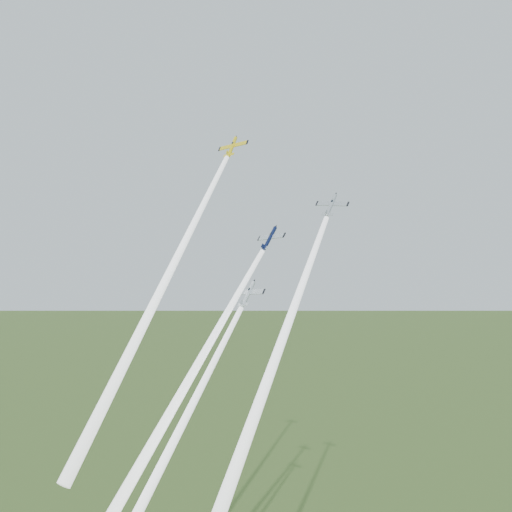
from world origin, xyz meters
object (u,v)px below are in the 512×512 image
(plane_yellow, at_px, (232,147))
(plane_silver_low, at_px, (248,294))
(plane_silver_right, at_px, (331,205))
(plane_navy, at_px, (270,238))

(plane_yellow, relative_size, plane_silver_low, 1.05)
(plane_silver_right, bearing_deg, plane_navy, -174.49)
(plane_yellow, xyz_separation_m, plane_silver_right, (23.96, -5.76, -13.33))
(plane_yellow, xyz_separation_m, plane_navy, (11.53, -5.97, -19.34))
(plane_navy, height_order, plane_silver_low, plane_navy)
(plane_yellow, relative_size, plane_silver_right, 1.10)
(plane_silver_low, bearing_deg, plane_navy, 94.63)
(plane_yellow, bearing_deg, plane_silver_right, -10.01)
(plane_yellow, distance_m, plane_silver_low, 34.11)
(plane_navy, bearing_deg, plane_silver_right, 18.67)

